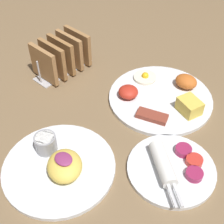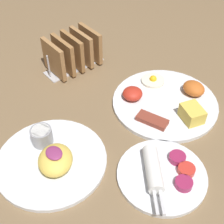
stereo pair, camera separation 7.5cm
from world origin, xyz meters
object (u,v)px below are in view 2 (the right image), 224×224
(plate_condiments, at_px, (163,173))
(toast_rack, at_px, (73,53))
(plate_foreground, at_px, (51,157))
(plate_breakfast, at_px, (167,101))

(plate_condiments, distance_m, toast_rack, 0.45)
(plate_condiments, bearing_deg, plate_foreground, -138.36)
(plate_breakfast, bearing_deg, toast_rack, -162.93)
(plate_foreground, height_order, toast_rack, toast_rack)
(plate_condiments, bearing_deg, toast_rack, 169.82)
(plate_breakfast, relative_size, plate_foreground, 1.13)
(plate_breakfast, bearing_deg, plate_condiments, -48.57)
(plate_foreground, bearing_deg, toast_rack, 137.55)
(plate_condiments, bearing_deg, plate_breakfast, 131.43)
(plate_breakfast, bearing_deg, plate_foreground, -95.34)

